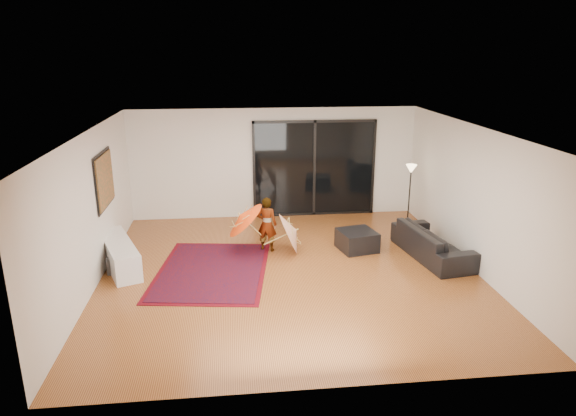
{
  "coord_description": "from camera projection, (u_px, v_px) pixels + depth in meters",
  "views": [
    {
      "loc": [
        -1.01,
        -8.85,
        4.05
      ],
      "look_at": [
        0.02,
        0.57,
        1.1
      ],
      "focal_mm": 32.0,
      "sensor_mm": 36.0,
      "label": 1
    }
  ],
  "objects": [
    {
      "name": "persian_rug",
      "position": [
        212.0,
        271.0,
        9.77
      ],
      "size": [
        2.4,
        3.08,
        0.02
      ],
      "rotation": [
        0.0,
        0.0,
        -0.14
      ],
      "color": "#540711",
      "rests_on": "floor"
    },
    {
      "name": "sofa",
      "position": [
        432.0,
        242.0,
        10.36
      ],
      "size": [
        1.13,
        2.2,
        0.61
      ],
      "primitive_type": "imported",
      "rotation": [
        0.0,
        0.0,
        1.72
      ],
      "color": "black",
      "rests_on": "floor"
    },
    {
      "name": "wall_right",
      "position": [
        474.0,
        198.0,
        9.68
      ],
      "size": [
        0.0,
        7.0,
        7.0
      ],
      "primitive_type": "plane",
      "rotation": [
        1.57,
        0.0,
        -1.57
      ],
      "color": "silver",
      "rests_on": "floor"
    },
    {
      "name": "ottoman",
      "position": [
        357.0,
        240.0,
        10.76
      ],
      "size": [
        0.86,
        0.86,
        0.41
      ],
      "primitive_type": "cube",
      "rotation": [
        0.0,
        0.0,
        0.22
      ],
      "color": "black",
      "rests_on": "floor"
    },
    {
      "name": "wall_left",
      "position": [
        91.0,
        211.0,
        8.95
      ],
      "size": [
        0.0,
        7.0,
        7.0
      ],
      "primitive_type": "plane",
      "rotation": [
        1.57,
        0.0,
        1.57
      ],
      "color": "silver",
      "rests_on": "floor"
    },
    {
      "name": "child",
      "position": [
        267.0,
        224.0,
        10.61
      ],
      "size": [
        0.49,
        0.4,
        1.15
      ],
      "primitive_type": "imported",
      "rotation": [
        0.0,
        0.0,
        2.8
      ],
      "color": "#999999",
      "rests_on": "floor"
    },
    {
      "name": "parasol_orange",
      "position": [
        240.0,
        219.0,
        10.46
      ],
      "size": [
        0.78,
        0.91,
        0.9
      ],
      "rotation": [
        0.0,
        -0.75,
        0.0
      ],
      "color": "#E9400C",
      "rests_on": "child"
    },
    {
      "name": "sliding_door",
      "position": [
        314.0,
        169.0,
        12.75
      ],
      "size": [
        3.06,
        0.07,
        2.4
      ],
      "color": "black",
      "rests_on": "wall_back"
    },
    {
      "name": "media_console",
      "position": [
        119.0,
        254.0,
        9.89
      ],
      "size": [
        1.13,
        1.92,
        0.52
      ],
      "primitive_type": "cube",
      "rotation": [
        0.0,
        0.0,
        0.38
      ],
      "color": "white",
      "rests_on": "floor"
    },
    {
      "name": "floor",
      "position": [
        290.0,
        272.0,
        9.71
      ],
      "size": [
        7.0,
        7.0,
        0.0
      ],
      "primitive_type": "plane",
      "color": "#A7632E",
      "rests_on": "ground"
    },
    {
      "name": "wall_back",
      "position": [
        274.0,
        163.0,
        12.63
      ],
      "size": [
        7.0,
        0.0,
        7.0
      ],
      "primitive_type": "plane",
      "rotation": [
        1.57,
        0.0,
        0.0
      ],
      "color": "silver",
      "rests_on": "floor"
    },
    {
      "name": "ceiling",
      "position": [
        290.0,
        130.0,
        8.91
      ],
      "size": [
        7.0,
        7.0,
        0.0
      ],
      "primitive_type": "plane",
      "rotation": [
        3.14,
        0.0,
        0.0
      ],
      "color": "white",
      "rests_on": "wall_back"
    },
    {
      "name": "wall_front",
      "position": [
        324.0,
        291.0,
        5.99
      ],
      "size": [
        7.0,
        0.0,
        7.0
      ],
      "primitive_type": "plane",
      "rotation": [
        -1.57,
        0.0,
        0.0
      ],
      "color": "silver",
      "rests_on": "floor"
    },
    {
      "name": "speaker",
      "position": [
        117.0,
        264.0,
        9.66
      ],
      "size": [
        0.32,
        0.32,
        0.34
      ],
      "primitive_type": "cube",
      "rotation": [
        0.0,
        0.0,
        -0.1
      ],
      "color": "#424244",
      "rests_on": "floor"
    },
    {
      "name": "parasol_white",
      "position": [
        296.0,
        229.0,
        10.55
      ],
      "size": [
        0.53,
        0.89,
        0.94
      ],
      "rotation": [
        0.0,
        1.16,
        0.0
      ],
      "color": "beige",
      "rests_on": "floor"
    },
    {
      "name": "painting",
      "position": [
        105.0,
        180.0,
        9.81
      ],
      "size": [
        0.04,
        1.28,
        1.08
      ],
      "color": "black",
      "rests_on": "wall_left"
    },
    {
      "name": "floor_lamp",
      "position": [
        411.0,
        178.0,
        11.95
      ],
      "size": [
        0.26,
        0.26,
        1.49
      ],
      "color": "black",
      "rests_on": "floor"
    }
  ]
}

